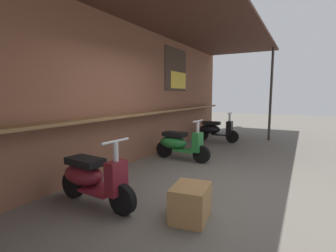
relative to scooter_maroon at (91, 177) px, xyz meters
name	(u,v)px	position (x,y,z in m)	size (l,w,h in m)	color
ground_plane	(200,186)	(1.37, -1.08, -0.39)	(34.32, 34.32, 0.00)	#605B54
market_stall_facade	(114,80)	(1.38, 0.73, 1.44)	(12.26, 2.71, 3.23)	brown
scooter_maroon	(91,177)	(0.00, 0.00, 0.00)	(0.49, 1.40, 0.97)	maroon
scooter_green	(179,143)	(2.77, 0.00, 0.00)	(0.48, 1.40, 0.97)	#237533
scooter_black	(215,130)	(5.42, 0.00, 0.00)	(0.46, 1.40, 0.97)	black
merchandise_crate	(190,203)	(0.27, -1.39, -0.17)	(0.53, 0.42, 0.43)	olive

